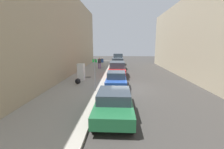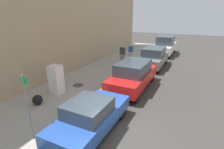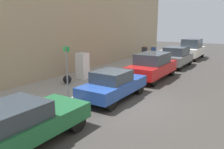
{
  "view_description": "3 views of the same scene",
  "coord_description": "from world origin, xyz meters",
  "px_view_note": "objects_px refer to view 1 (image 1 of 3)",
  "views": [
    {
      "loc": [
        -0.61,
        -12.61,
        3.66
      ],
      "look_at": [
        -1.32,
        1.58,
        0.89
      ],
      "focal_mm": 24.0,
      "sensor_mm": 36.0,
      "label": 1
    },
    {
      "loc": [
        2.55,
        -4.87,
        4.6
      ],
      "look_at": [
        -1.26,
        2.85,
        1.59
      ],
      "focal_mm": 28.0,
      "sensor_mm": 36.0,
      "label": 2
    },
    {
      "loc": [
        4.64,
        -8.59,
        3.56
      ],
      "look_at": [
        -1.0,
        0.22,
        1.21
      ],
      "focal_mm": 35.0,
      "sensor_mm": 36.0,
      "label": 3
    }
  ],
  "objects_px": {
    "trash_bag": "(78,81)",
    "discarded_refrigerator": "(81,72)",
    "parked_suv_gray": "(118,63)",
    "parked_suv_red": "(117,69)",
    "pedestrian_standing_near": "(102,62)",
    "pedestrian_walking_far": "(99,62)",
    "parked_sedan_green": "(114,102)",
    "street_sign_post": "(95,73)",
    "parked_hatchback_blue": "(116,79)",
    "parked_van_white": "(118,59)"
  },
  "relations": [
    {
      "from": "trash_bag",
      "to": "parked_hatchback_blue",
      "type": "distance_m",
      "value": 3.61
    },
    {
      "from": "parked_suv_gray",
      "to": "parked_suv_red",
      "type": "bearing_deg",
      "value": -90.0
    },
    {
      "from": "parked_suv_red",
      "to": "parked_suv_gray",
      "type": "bearing_deg",
      "value": 90.0
    },
    {
      "from": "parked_hatchback_blue",
      "to": "parked_suv_gray",
      "type": "height_order",
      "value": "parked_suv_gray"
    },
    {
      "from": "street_sign_post",
      "to": "parked_van_white",
      "type": "xyz_separation_m",
      "value": [
        1.63,
        17.48,
        -0.51
      ]
    },
    {
      "from": "street_sign_post",
      "to": "parked_suv_red",
      "type": "bearing_deg",
      "value": 75.78
    },
    {
      "from": "parked_suv_red",
      "to": "parked_suv_gray",
      "type": "relative_size",
      "value": 1.04
    },
    {
      "from": "street_sign_post",
      "to": "trash_bag",
      "type": "xyz_separation_m",
      "value": [
        -1.94,
        1.96,
        -1.17
      ]
    },
    {
      "from": "pedestrian_standing_near",
      "to": "parked_hatchback_blue",
      "type": "bearing_deg",
      "value": 103.37
    },
    {
      "from": "parked_suv_gray",
      "to": "parked_van_white",
      "type": "relative_size",
      "value": 0.91
    },
    {
      "from": "discarded_refrigerator",
      "to": "trash_bag",
      "type": "distance_m",
      "value": 1.59
    },
    {
      "from": "pedestrian_standing_near",
      "to": "parked_suv_gray",
      "type": "xyz_separation_m",
      "value": [
        2.56,
        -1.04,
        -0.13
      ]
    },
    {
      "from": "street_sign_post",
      "to": "pedestrian_standing_near",
      "type": "distance_m",
      "value": 12.95
    },
    {
      "from": "parked_suv_red",
      "to": "pedestrian_walking_far",
      "type": "bearing_deg",
      "value": 119.81
    },
    {
      "from": "discarded_refrigerator",
      "to": "parked_suv_red",
      "type": "xyz_separation_m",
      "value": [
        3.6,
        2.99,
        -0.09
      ]
    },
    {
      "from": "parked_sedan_green",
      "to": "parked_suv_gray",
      "type": "bearing_deg",
      "value": 90.0
    },
    {
      "from": "parked_hatchback_blue",
      "to": "pedestrian_standing_near",
      "type": "bearing_deg",
      "value": 102.62
    },
    {
      "from": "trash_bag",
      "to": "discarded_refrigerator",
      "type": "bearing_deg",
      "value": 91.3
    },
    {
      "from": "street_sign_post",
      "to": "parked_sedan_green",
      "type": "relative_size",
      "value": 0.56
    },
    {
      "from": "parked_van_white",
      "to": "street_sign_post",
      "type": "bearing_deg",
      "value": -95.32
    },
    {
      "from": "pedestrian_walking_far",
      "to": "pedestrian_standing_near",
      "type": "xyz_separation_m",
      "value": [
        0.24,
        1.6,
        -0.11
      ]
    },
    {
      "from": "pedestrian_walking_far",
      "to": "parked_hatchback_blue",
      "type": "relative_size",
      "value": 0.42
    },
    {
      "from": "parked_suv_gray",
      "to": "parked_van_white",
      "type": "bearing_deg",
      "value": 90.0
    },
    {
      "from": "parked_van_white",
      "to": "pedestrian_walking_far",
      "type": "bearing_deg",
      "value": -114.32
    },
    {
      "from": "parked_sedan_green",
      "to": "parked_van_white",
      "type": "relative_size",
      "value": 0.92
    },
    {
      "from": "pedestrian_walking_far",
      "to": "parked_sedan_green",
      "type": "bearing_deg",
      "value": 13.78
    },
    {
      "from": "discarded_refrigerator",
      "to": "parked_van_white",
      "type": "distance_m",
      "value": 14.51
    },
    {
      "from": "street_sign_post",
      "to": "pedestrian_walking_far",
      "type": "height_order",
      "value": "street_sign_post"
    },
    {
      "from": "parked_hatchback_blue",
      "to": "parked_van_white",
      "type": "bearing_deg",
      "value": 90.0
    },
    {
      "from": "discarded_refrigerator",
      "to": "street_sign_post",
      "type": "relative_size",
      "value": 0.67
    },
    {
      "from": "parked_suv_red",
      "to": "parked_sedan_green",
      "type": "bearing_deg",
      "value": -90.0
    },
    {
      "from": "discarded_refrigerator",
      "to": "parked_suv_red",
      "type": "bearing_deg",
      "value": 39.74
    },
    {
      "from": "pedestrian_walking_far",
      "to": "pedestrian_standing_near",
      "type": "height_order",
      "value": "pedestrian_walking_far"
    },
    {
      "from": "street_sign_post",
      "to": "trash_bag",
      "type": "height_order",
      "value": "street_sign_post"
    },
    {
      "from": "parked_hatchback_blue",
      "to": "parked_van_white",
      "type": "height_order",
      "value": "parked_van_white"
    },
    {
      "from": "street_sign_post",
      "to": "pedestrian_standing_near",
      "type": "xyz_separation_m",
      "value": [
        -0.93,
        12.9,
        -0.55
      ]
    },
    {
      "from": "pedestrian_standing_near",
      "to": "pedestrian_walking_far",
      "type": "bearing_deg",
      "value": 82.4
    },
    {
      "from": "discarded_refrigerator",
      "to": "parked_sedan_green",
      "type": "height_order",
      "value": "discarded_refrigerator"
    },
    {
      "from": "parked_suv_red",
      "to": "parked_suv_gray",
      "type": "height_order",
      "value": "parked_suv_red"
    },
    {
      "from": "parked_suv_gray",
      "to": "trash_bag",
      "type": "bearing_deg",
      "value": -109.81
    },
    {
      "from": "discarded_refrigerator",
      "to": "parked_suv_red",
      "type": "relative_size",
      "value": 0.36
    },
    {
      "from": "pedestrian_standing_near",
      "to": "trash_bag",
      "type": "bearing_deg",
      "value": 85.49
    },
    {
      "from": "parked_sedan_green",
      "to": "parked_hatchback_blue",
      "type": "xyz_separation_m",
      "value": [
        0.0,
        5.3,
        0.01
      ]
    },
    {
      "from": "trash_bag",
      "to": "parked_hatchback_blue",
      "type": "bearing_deg",
      "value": -7.7
    },
    {
      "from": "street_sign_post",
      "to": "parked_suv_red",
      "type": "xyz_separation_m",
      "value": [
        1.63,
        6.42,
        -0.67
      ]
    },
    {
      "from": "street_sign_post",
      "to": "parked_hatchback_blue",
      "type": "xyz_separation_m",
      "value": [
        1.63,
        1.48,
        -0.85
      ]
    },
    {
      "from": "discarded_refrigerator",
      "to": "parked_suv_gray",
      "type": "relative_size",
      "value": 0.37
    },
    {
      "from": "trash_bag",
      "to": "parked_van_white",
      "type": "height_order",
      "value": "parked_van_white"
    },
    {
      "from": "discarded_refrigerator",
      "to": "parked_hatchback_blue",
      "type": "height_order",
      "value": "discarded_refrigerator"
    },
    {
      "from": "parked_suv_gray",
      "to": "discarded_refrigerator",
      "type": "bearing_deg",
      "value": -113.13
    }
  ]
}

